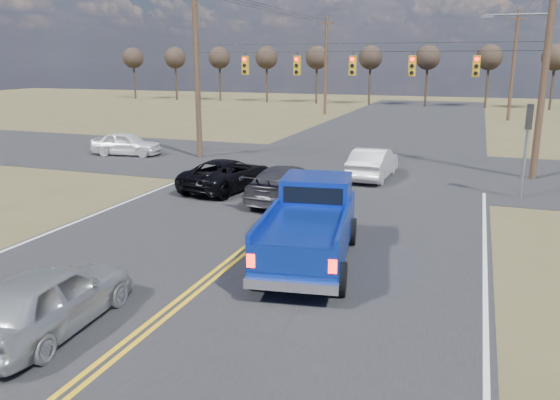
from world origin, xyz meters
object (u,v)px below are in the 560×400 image
(pickup_truck, at_px, (310,226))
(dgrey_car_queue, at_px, (287,183))
(silver_suv, at_px, (49,298))
(white_car_queue, at_px, (373,163))
(cross_car_west, at_px, (126,144))
(black_suv, at_px, (228,174))

(pickup_truck, bearing_deg, dgrey_car_queue, 105.66)
(silver_suv, xyz_separation_m, white_car_queue, (3.59, 17.60, 0.03))
(silver_suv, xyz_separation_m, dgrey_car_queue, (1.09, 12.14, -0.00))
(cross_car_west, bearing_deg, pickup_truck, -139.81)
(silver_suv, height_order, white_car_queue, white_car_queue)
(black_suv, xyz_separation_m, white_car_queue, (5.63, 4.48, 0.07))
(silver_suv, distance_m, black_suv, 13.27)
(black_suv, distance_m, white_car_queue, 7.19)
(pickup_truck, relative_size, silver_suv, 1.44)
(black_suv, bearing_deg, cross_car_west, -22.67)
(white_car_queue, bearing_deg, pickup_truck, 94.34)
(pickup_truck, distance_m, cross_car_west, 20.59)
(pickup_truck, height_order, white_car_queue, pickup_truck)
(white_car_queue, xyz_separation_m, dgrey_car_queue, (-2.50, -5.45, -0.03))
(black_suv, height_order, white_car_queue, white_car_queue)
(pickup_truck, xyz_separation_m, cross_car_west, (-15.57, 13.48, -0.37))
(pickup_truck, bearing_deg, silver_suv, -133.49)
(dgrey_car_queue, bearing_deg, silver_suv, 88.85)
(black_suv, bearing_deg, silver_suv, 108.74)
(silver_suv, distance_m, dgrey_car_queue, 12.19)
(silver_suv, height_order, black_suv, silver_suv)
(silver_suv, bearing_deg, dgrey_car_queue, -98.85)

